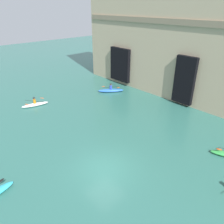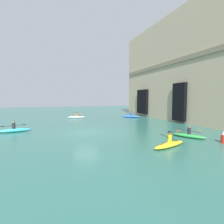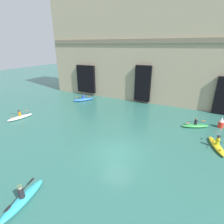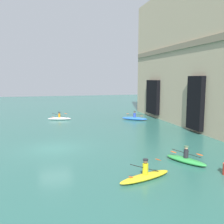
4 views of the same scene
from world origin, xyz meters
TOP-DOWN VIEW (x-y plane):
  - ground_plane at (0.00, 0.00)m, footprint 120.00×120.00m
  - cliff_bluff at (-1.95, 17.50)m, footprint 34.96×7.03m
  - kayak_green at (5.65, 8.18)m, footprint 2.95×1.98m
  - kayak_white at (-13.74, 1.10)m, footprint 1.33×3.10m
  - kayak_blue at (-11.13, 10.73)m, footprint 2.73×3.24m
  - kayak_yellow at (7.55, 4.53)m, footprint 1.65×3.40m
  - kayak_cyan at (-2.66, -7.09)m, footprint 1.20×3.37m
  - marker_buoy at (8.13, 9.38)m, footprint 0.57×0.57m

SIDE VIEW (x-z plane):
  - ground_plane at x=0.00m, z-range 0.00..0.00m
  - kayak_white at x=-13.74m, z-range -0.32..0.76m
  - kayak_green at x=5.65m, z-range -0.34..0.78m
  - kayak_yellow at x=7.55m, z-range -0.36..0.81m
  - kayak_blue at x=-11.13m, z-range -0.34..0.83m
  - kayak_cyan at x=-2.66m, z-range -0.36..0.86m
  - marker_buoy at x=8.13m, z-range -0.05..1.14m
  - cliff_bluff at x=-1.95m, z-range -0.04..16.51m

